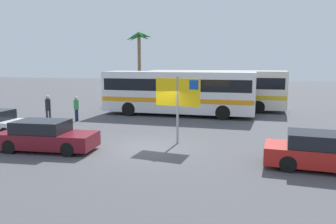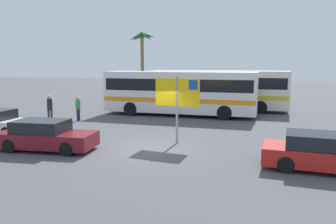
{
  "view_description": "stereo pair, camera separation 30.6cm",
  "coord_description": "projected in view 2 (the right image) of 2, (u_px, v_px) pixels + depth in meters",
  "views": [
    {
      "loc": [
        4.89,
        -14.02,
        3.84
      ],
      "look_at": [
        0.35,
        2.54,
        1.3
      ],
      "focal_mm": 36.02,
      "sensor_mm": 36.0,
      "label": 1
    },
    {
      "loc": [
        5.19,
        -13.93,
        3.84
      ],
      "look_at": [
        0.35,
        2.54,
        1.3
      ],
      "focal_mm": 36.02,
      "sensor_mm": 36.0,
      "label": 2
    }
  ],
  "objects": [
    {
      "name": "ground",
      "position": [
        145.0,
        148.0,
        15.23
      ],
      "size": [
        120.0,
        120.0,
        0.0
      ],
      "primitive_type": "plane",
      "color": "#4C4C51"
    },
    {
      "name": "bus_front_coach",
      "position": [
        180.0,
        91.0,
        24.39
      ],
      "size": [
        10.91,
        2.63,
        3.17
      ],
      "color": "white",
      "rests_on": "ground"
    },
    {
      "name": "bus_rear_coach",
      "position": [
        218.0,
        88.0,
        27.11
      ],
      "size": [
        10.91,
        2.63,
        3.17
      ],
      "color": "silver",
      "rests_on": "ground"
    },
    {
      "name": "ferry_sign",
      "position": [
        178.0,
        95.0,
        15.72
      ],
      "size": [
        2.19,
        0.34,
        3.2
      ],
      "rotation": [
        0.0,
        0.0,
        -0.13
      ],
      "color": "gray",
      "rests_on": "ground"
    },
    {
      "name": "car_red",
      "position": [
        325.0,
        153.0,
        12.0
      ],
      "size": [
        4.51,
        2.0,
        1.32
      ],
      "rotation": [
        0.0,
        0.0,
        -0.06
      ],
      "color": "red",
      "rests_on": "ground"
    },
    {
      "name": "car_maroon",
      "position": [
        45.0,
        136.0,
        14.82
      ],
      "size": [
        4.4,
        2.08,
        1.32
      ],
      "rotation": [
        0.0,
        0.0,
        0.1
      ],
      "color": "maroon",
      "rests_on": "ground"
    },
    {
      "name": "pedestrian_crossing_lot",
      "position": [
        50.0,
        107.0,
        20.93
      ],
      "size": [
        0.32,
        0.32,
        1.83
      ],
      "rotation": [
        0.0,
        0.0,
        2.0
      ],
      "color": "#2D2D33",
      "rests_on": "ground"
    },
    {
      "name": "pedestrian_near_sign",
      "position": [
        78.0,
        107.0,
        22.07
      ],
      "size": [
        0.32,
        0.32,
        1.63
      ],
      "rotation": [
        0.0,
        0.0,
        3.15
      ],
      "color": "#1E2347",
      "rests_on": "ground"
    },
    {
      "name": "palm_tree_seaside",
      "position": [
        142.0,
        46.0,
        33.22
      ],
      "size": [
        2.88,
        2.73,
        6.79
      ],
      "color": "brown",
      "rests_on": "ground"
    }
  ]
}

